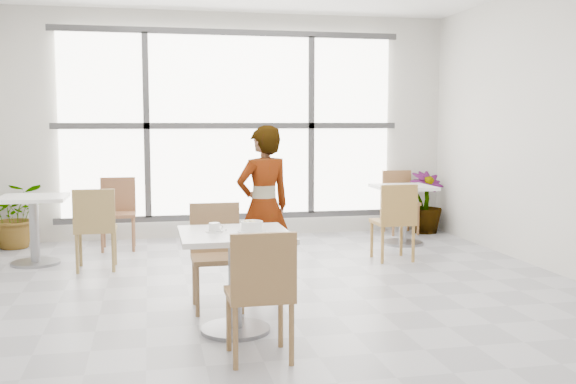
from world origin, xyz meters
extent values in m
plane|color=#9E9EA5|center=(0.00, 0.00, 0.00)|extent=(7.00, 7.00, 0.00)
plane|color=silver|center=(0.00, 3.50, 1.50)|extent=(6.00, 0.00, 6.00)
plane|color=silver|center=(0.00, -3.50, 1.50)|extent=(6.00, 0.00, 6.00)
cube|color=white|center=(0.00, 3.44, 1.50)|extent=(4.40, 0.04, 2.40)
cube|color=#3F3F42|center=(0.00, 3.41, 1.50)|extent=(4.60, 0.05, 0.08)
cube|color=#3F3F42|center=(-1.10, 3.41, 1.50)|extent=(0.08, 0.05, 2.40)
cube|color=#3F3F42|center=(1.10, 3.41, 1.50)|extent=(0.08, 0.05, 2.40)
cube|color=#3F3F42|center=(0.00, 3.41, 0.28)|extent=(4.60, 0.05, 0.08)
cube|color=#3F3F42|center=(0.00, 3.41, 2.72)|extent=(4.60, 0.05, 0.08)
cube|color=silver|center=(-0.47, -0.65, 0.73)|extent=(0.80, 0.80, 0.04)
cylinder|color=slate|center=(-0.47, -0.65, 0.35)|extent=(0.10, 0.10, 0.71)
cylinder|color=slate|center=(-0.47, -0.65, 0.01)|extent=(0.52, 0.52, 0.03)
cube|color=olive|center=(-0.39, -1.24, 0.43)|extent=(0.42, 0.42, 0.04)
cube|color=olive|center=(-0.39, -1.43, 0.66)|extent=(0.42, 0.04, 0.42)
cylinder|color=olive|center=(-0.21, -1.06, 0.21)|extent=(0.04, 0.04, 0.41)
cylinder|color=olive|center=(-0.21, -1.42, 0.21)|extent=(0.04, 0.04, 0.41)
cylinder|color=olive|center=(-0.57, -1.06, 0.21)|extent=(0.04, 0.04, 0.41)
cylinder|color=olive|center=(-0.57, -1.42, 0.21)|extent=(0.04, 0.04, 0.41)
cube|color=olive|center=(-0.54, -0.03, 0.43)|extent=(0.42, 0.42, 0.04)
cube|color=olive|center=(-0.54, 0.16, 0.66)|extent=(0.42, 0.04, 0.42)
cylinder|color=olive|center=(-0.72, -0.21, 0.21)|extent=(0.04, 0.04, 0.41)
cylinder|color=olive|center=(-0.72, 0.15, 0.21)|extent=(0.04, 0.04, 0.41)
cylinder|color=olive|center=(-0.36, -0.21, 0.21)|extent=(0.04, 0.04, 0.41)
cylinder|color=olive|center=(-0.36, 0.15, 0.21)|extent=(0.04, 0.04, 0.41)
cylinder|color=white|center=(-0.35, -0.67, 0.76)|extent=(0.21, 0.21, 0.01)
cylinder|color=white|center=(-0.35, -0.67, 0.80)|extent=(0.16, 0.16, 0.07)
torus|color=white|center=(-0.35, -0.67, 0.83)|extent=(0.16, 0.16, 0.01)
cylinder|color=beige|center=(-0.35, -0.67, 0.80)|extent=(0.14, 0.14, 0.05)
cylinder|color=beige|center=(-0.34, -0.69, 0.83)|extent=(0.03, 0.03, 0.02)
cylinder|color=beige|center=(-0.35, -0.68, 0.83)|extent=(0.03, 0.03, 0.02)
cylinder|color=beige|center=(-0.36, -0.67, 0.83)|extent=(0.03, 0.03, 0.01)
cylinder|color=beige|center=(-0.36, -0.64, 0.83)|extent=(0.03, 0.03, 0.01)
cylinder|color=beige|center=(-0.34, -0.67, 0.83)|extent=(0.03, 0.03, 0.02)
cylinder|color=#F0E49B|center=(-0.36, -0.67, 0.83)|extent=(0.03, 0.03, 0.02)
cylinder|color=#F8DFA0|center=(-0.35, -0.71, 0.83)|extent=(0.03, 0.03, 0.02)
cylinder|color=beige|center=(-0.36, -0.66, 0.82)|extent=(0.03, 0.03, 0.02)
cylinder|color=beige|center=(-0.36, -0.68, 0.84)|extent=(0.03, 0.03, 0.01)
cylinder|color=beige|center=(-0.35, -0.66, 0.83)|extent=(0.03, 0.03, 0.01)
cylinder|color=#F1E89B|center=(-0.36, -0.65, 0.83)|extent=(0.03, 0.03, 0.01)
cylinder|color=#F5E59E|center=(-0.39, -0.68, 0.83)|extent=(0.03, 0.03, 0.02)
cylinder|color=#EDE499|center=(-0.38, -0.71, 0.83)|extent=(0.03, 0.03, 0.02)
cylinder|color=white|center=(-0.62, -0.61, 0.75)|extent=(0.13, 0.13, 0.01)
cylinder|color=white|center=(-0.62, -0.61, 0.79)|extent=(0.08, 0.08, 0.06)
torus|color=white|center=(-0.58, -0.61, 0.79)|extent=(0.05, 0.01, 0.05)
cylinder|color=black|center=(-0.62, -0.61, 0.81)|extent=(0.07, 0.07, 0.00)
cube|color=silver|center=(-0.57, -0.63, 0.76)|extent=(0.09, 0.05, 0.00)
sphere|color=silver|center=(-0.53, -0.62, 0.76)|extent=(0.02, 0.02, 0.02)
imported|color=black|center=(-0.03, 0.67, 0.76)|extent=(0.64, 0.52, 1.52)
cube|color=white|center=(-2.32, 2.13, 0.73)|extent=(0.70, 0.70, 0.04)
cylinder|color=gray|center=(-2.32, 2.13, 0.35)|extent=(0.10, 0.10, 0.71)
cylinder|color=gray|center=(-2.32, 2.13, 0.01)|extent=(0.52, 0.52, 0.03)
cube|color=white|center=(2.07, 2.44, 0.73)|extent=(0.70, 0.70, 0.04)
cylinder|color=slate|center=(2.07, 2.44, 0.35)|extent=(0.10, 0.10, 0.71)
cylinder|color=slate|center=(2.07, 2.44, 0.01)|extent=(0.52, 0.52, 0.03)
cube|color=olive|center=(-1.64, 1.74, 0.43)|extent=(0.42, 0.42, 0.04)
cube|color=olive|center=(-1.64, 1.55, 0.66)|extent=(0.42, 0.04, 0.42)
cylinder|color=olive|center=(-1.46, 1.92, 0.21)|extent=(0.04, 0.04, 0.41)
cylinder|color=olive|center=(-1.46, 1.56, 0.21)|extent=(0.04, 0.04, 0.41)
cylinder|color=olive|center=(-1.82, 1.92, 0.21)|extent=(0.04, 0.04, 0.41)
cylinder|color=olive|center=(-1.82, 1.56, 0.21)|extent=(0.04, 0.04, 0.41)
cube|color=brown|center=(-1.46, 2.80, 0.43)|extent=(0.42, 0.42, 0.04)
cube|color=brown|center=(-1.46, 2.99, 0.66)|extent=(0.42, 0.04, 0.42)
cylinder|color=brown|center=(-1.64, 2.62, 0.21)|extent=(0.04, 0.04, 0.41)
cylinder|color=brown|center=(-1.64, 2.98, 0.21)|extent=(0.04, 0.04, 0.41)
cylinder|color=brown|center=(-1.28, 2.62, 0.21)|extent=(0.04, 0.04, 0.41)
cylinder|color=brown|center=(-1.28, 2.98, 0.21)|extent=(0.04, 0.04, 0.41)
cube|color=#A57A3D|center=(1.59, 1.56, 0.43)|extent=(0.42, 0.42, 0.04)
cube|color=#A57A3D|center=(1.59, 1.37, 0.66)|extent=(0.42, 0.04, 0.42)
cylinder|color=#A57A3D|center=(1.77, 1.74, 0.21)|extent=(0.04, 0.04, 0.41)
cylinder|color=#A57A3D|center=(1.77, 1.38, 0.21)|extent=(0.04, 0.04, 0.41)
cylinder|color=#A57A3D|center=(1.41, 1.74, 0.21)|extent=(0.04, 0.04, 0.41)
cylinder|color=#A57A3D|center=(1.41, 1.38, 0.21)|extent=(0.04, 0.04, 0.41)
cube|color=brown|center=(2.34, 3.20, 0.43)|extent=(0.42, 0.42, 0.04)
cube|color=brown|center=(2.34, 3.39, 0.66)|extent=(0.42, 0.04, 0.42)
cylinder|color=brown|center=(2.16, 3.02, 0.21)|extent=(0.04, 0.04, 0.41)
cylinder|color=brown|center=(2.16, 3.38, 0.21)|extent=(0.04, 0.04, 0.41)
cylinder|color=brown|center=(2.52, 3.02, 0.21)|extent=(0.04, 0.04, 0.41)
cylinder|color=brown|center=(2.52, 3.38, 0.21)|extent=(0.04, 0.04, 0.41)
imported|color=#3D853A|center=(-2.70, 3.19, 0.40)|extent=(0.83, 0.75, 0.81)
imported|color=#58884D|center=(2.70, 3.20, 0.43)|extent=(0.53, 0.53, 0.86)
camera|label=1|loc=(-1.08, -5.45, 1.56)|focal=41.48mm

